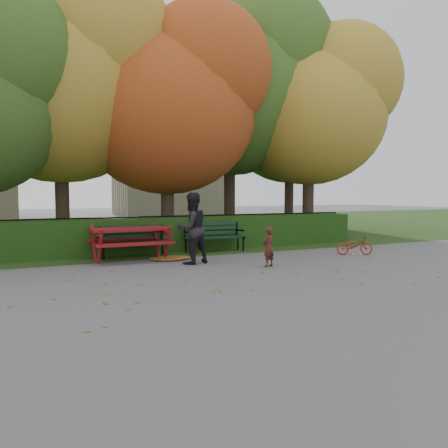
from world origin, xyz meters
name	(u,v)px	position (x,y,z in m)	size (l,w,h in m)	color
ground	(238,276)	(0.00, 0.00, 0.00)	(90.00, 90.00, 0.00)	#5E5E62
grass_strip	(109,228)	(0.00, 14.00, 0.01)	(90.00, 90.00, 0.00)	#1D3711
building_right	(171,144)	(8.00, 28.00, 6.00)	(9.00, 6.00, 12.00)	#BFB397
hedge	(170,234)	(0.00, 4.50, 0.50)	(13.00, 0.90, 1.00)	black
iron_fence	(162,231)	(0.00, 5.30, 0.54)	(14.00, 0.04, 1.02)	black
tree_b	(72,77)	(-2.44, 6.75, 5.40)	(6.72, 6.40, 8.79)	black
tree_c	(178,101)	(0.83, 5.96, 4.82)	(6.30, 6.00, 8.00)	black
tree_d	(241,84)	(3.88, 7.23, 5.98)	(7.14, 6.80, 9.58)	black
tree_e	(320,106)	(6.52, 5.77, 5.08)	(6.09, 5.80, 8.16)	black
tree_g	(298,118)	(8.33, 9.76, 5.37)	(6.30, 6.00, 8.55)	black
bench_left	(133,238)	(-1.30, 3.70, 0.52)	(1.80, 0.57, 0.88)	black
bench_right	(214,234)	(1.10, 3.70, 0.52)	(1.80, 0.57, 0.88)	black
picnic_table	(130,235)	(-1.51, 3.20, 0.65)	(1.96, 1.58, 0.95)	maroon
leaf_pile	(170,258)	(-0.54, 2.81, 0.04)	(1.10, 0.76, 0.08)	brown
leaf_scatter	(232,273)	(0.00, 0.30, 0.01)	(9.00, 5.70, 0.01)	brown
child	(269,247)	(1.20, 0.75, 0.47)	(0.34, 0.23, 0.94)	#441C16
adult	(192,228)	(-0.29, 1.92, 0.88)	(0.85, 0.67, 1.76)	black
bicycle	(355,246)	(4.42, 1.40, 0.27)	(0.35, 1.01, 0.53)	#9A180E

